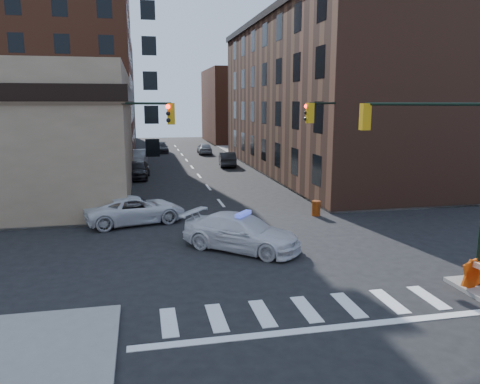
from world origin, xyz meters
name	(u,v)px	position (x,y,z in m)	size (l,w,h in m)	color
ground	(257,248)	(0.00, 0.00, 0.00)	(140.00, 140.00, 0.00)	black
sidewalk_ne	(373,156)	(23.00, 32.75, 0.07)	(34.00, 54.50, 0.15)	gray
apartment_block	(20,56)	(-18.50, 40.00, 12.00)	(25.00, 25.00, 24.00)	brown
commercial_row_ne	(332,99)	(13.00, 22.50, 7.00)	(14.00, 34.00, 14.00)	#532F21
filler_nw	(71,94)	(-16.00, 62.00, 8.00)	(20.00, 18.00, 16.00)	brown
filler_ne	(254,106)	(14.00, 58.00, 6.00)	(16.00, 16.00, 12.00)	brown
signal_pole_se	(455,161)	(6.04, -5.52, 4.61)	(5.40, 5.27, 8.00)	black
signal_pole_nw	(127,147)	(-5.85, 5.34, 4.34)	(3.58, 3.67, 8.00)	black
signal_pole_ne	(331,143)	(5.84, 5.35, 4.34)	(3.67, 3.58, 8.00)	black
tree_ne_near	(267,134)	(7.50, 26.00, 3.49)	(3.00, 3.00, 4.85)	black
tree_ne_far	(249,129)	(7.50, 34.00, 3.49)	(3.00, 3.00, 4.85)	black
police_car	(242,232)	(-0.76, -0.12, 0.82)	(2.29, 5.64, 1.64)	white
pickup	(135,210)	(-5.59, 5.80, 0.77)	(2.56, 5.55, 1.54)	silver
parked_car_wnear	(138,170)	(-5.50, 21.64, 0.80)	(1.90, 4.72, 1.61)	black
parked_car_wfar	(138,157)	(-5.50, 31.27, 0.81)	(1.71, 4.90, 1.62)	#969A9F
parked_car_wdeep	(161,148)	(-2.50, 43.07, 0.65)	(1.83, 4.50, 1.31)	black
parked_car_enear	(227,159)	(3.74, 27.97, 0.76)	(1.62, 4.64, 1.53)	black
parked_car_efar	(205,148)	(2.97, 40.21, 0.74)	(1.75, 4.35, 1.48)	#999BA1
pedestrian_a	(119,202)	(-6.50, 6.53, 1.10)	(0.69, 0.45, 1.90)	black
pedestrian_b	(23,209)	(-11.51, 6.00, 1.05)	(0.88, 0.68, 1.80)	black
pedestrian_c	(44,207)	(-10.43, 6.00, 1.13)	(1.15, 0.48, 1.97)	black
barrel_road	(316,208)	(5.00, 5.33, 0.45)	(0.51, 0.51, 0.91)	orange
barrel_bank	(155,212)	(-4.53, 6.08, 0.52)	(0.58, 0.58, 1.03)	#DF530A
barricade_nw_a	(81,207)	(-8.79, 8.00, 0.58)	(1.14, 0.57, 0.86)	red
barricade_nw_b	(17,214)	(-12.00, 6.80, 0.62)	(1.25, 0.62, 0.94)	red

